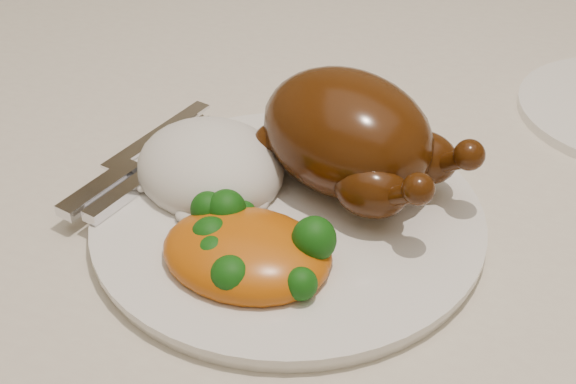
% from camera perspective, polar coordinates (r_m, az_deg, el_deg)
% --- Properties ---
extents(dining_table, '(1.60, 0.90, 0.76)m').
position_cam_1_polar(dining_table, '(0.73, 8.49, -6.19)').
color(dining_table, brown).
rests_on(dining_table, floor).
extents(tablecloth, '(1.73, 1.03, 0.18)m').
position_cam_1_polar(tablecloth, '(0.68, 9.03, -1.65)').
color(tablecloth, beige).
rests_on(tablecloth, dining_table).
extents(dinner_plate, '(0.39, 0.39, 0.01)m').
position_cam_1_polar(dinner_plate, '(0.61, 0.00, -1.98)').
color(dinner_plate, white).
rests_on(dinner_plate, tablecloth).
extents(roast_chicken, '(0.20, 0.16, 0.09)m').
position_cam_1_polar(roast_chicken, '(0.62, 4.47, 4.04)').
color(roast_chicken, '#482307').
rests_on(roast_chicken, dinner_plate).
extents(rice_mound, '(0.16, 0.15, 0.06)m').
position_cam_1_polar(rice_mound, '(0.64, -5.53, 1.71)').
color(rice_mound, white).
rests_on(rice_mound, dinner_plate).
extents(mac_and_cheese, '(0.12, 0.10, 0.05)m').
position_cam_1_polar(mac_and_cheese, '(0.56, -2.73, -4.19)').
color(mac_and_cheese, '#CF530D').
rests_on(mac_and_cheese, dinner_plate).
extents(cutlery, '(0.06, 0.19, 0.01)m').
position_cam_1_polar(cutlery, '(0.66, -11.07, 1.43)').
color(cutlery, silver).
rests_on(cutlery, dinner_plate).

